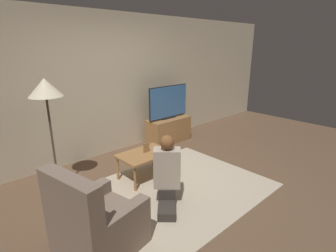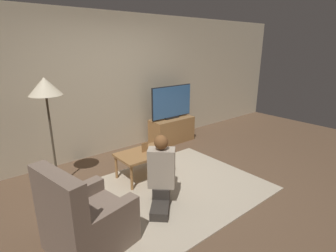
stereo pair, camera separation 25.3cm
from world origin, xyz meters
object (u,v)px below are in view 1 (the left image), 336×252
at_px(tv, 168,102).
at_px(person_kneeling, 167,172).
at_px(floor_lamp, 46,94).
at_px(armchair, 96,225).
at_px(coffee_table, 145,156).

relative_size(tv, person_kneeling, 1.07).
distance_m(floor_lamp, person_kneeling, 1.88).
xyz_separation_m(floor_lamp, armchair, (-0.16, -1.47, -1.11)).
bearing_deg(person_kneeling, coffee_table, -63.61).
relative_size(floor_lamp, person_kneeling, 1.70).
xyz_separation_m(tv, person_kneeling, (-1.62, -1.73, -0.41)).
xyz_separation_m(tv, floor_lamp, (-2.53, -0.37, 0.53)).
xyz_separation_m(armchair, person_kneeling, (1.06, 0.12, 0.17)).
distance_m(tv, coffee_table, 1.76).
distance_m(armchair, person_kneeling, 1.08).
relative_size(coffee_table, person_kneeling, 0.83).
relative_size(tv, floor_lamp, 0.63).
distance_m(coffee_table, person_kneeling, 0.80).
height_order(tv, armchair, tv).
distance_m(tv, floor_lamp, 2.61).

